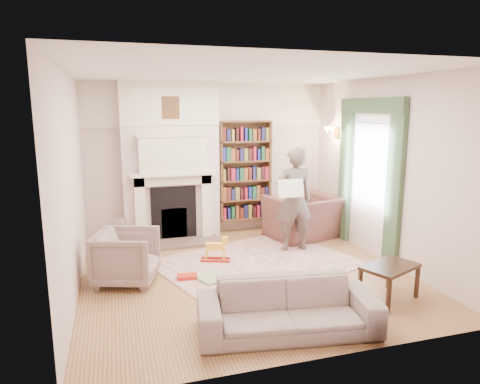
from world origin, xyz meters
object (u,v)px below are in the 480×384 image
object	(u,v)px
bookcase	(245,171)
sofa	(288,308)
paraffin_heater	(120,235)
rocking_horse	(215,249)
armchair_reading	(303,217)
man_reading	(294,199)
armchair_left	(127,257)
coffee_table	(389,282)

from	to	relation	value
bookcase	sofa	distance (m)	3.98
bookcase	paraffin_heater	bearing A→B (deg)	-165.50
sofa	paraffin_heater	distance (m)	3.61
sofa	rocking_horse	size ratio (longest dim) A/B	4.15
rocking_horse	sofa	bearing A→B (deg)	-64.83
armchair_reading	man_reading	size ratio (longest dim) A/B	0.69
bookcase	rocking_horse	xyz separation A→B (m)	(-0.95, -1.52, -0.97)
bookcase	sofa	world-z (taller)	bookcase
bookcase	paraffin_heater	xyz separation A→B (m)	(-2.35, -0.61, -0.90)
armchair_left	rocking_horse	xyz separation A→B (m)	(1.33, 0.45, -0.16)
paraffin_heater	armchair_left	bearing A→B (deg)	-87.08
armchair_left	rocking_horse	size ratio (longest dim) A/B	1.75
paraffin_heater	coffee_table	bearing A→B (deg)	-41.99
coffee_table	armchair_left	bearing A→B (deg)	131.35
armchair_reading	armchair_left	bearing A→B (deg)	6.54
sofa	armchair_reading	bearing A→B (deg)	71.27
sofa	coffee_table	xyz separation A→B (m)	(1.50, 0.37, -0.05)
man_reading	coffee_table	world-z (taller)	man_reading
bookcase	armchair_left	world-z (taller)	bookcase
armchair_left	coffee_table	size ratio (longest dim) A/B	1.14
bookcase	rocking_horse	size ratio (longest dim) A/B	4.07
man_reading	bookcase	bearing A→B (deg)	-70.19
armchair_reading	paraffin_heater	distance (m)	3.24
armchair_left	man_reading	xyz separation A→B (m)	(2.71, 0.62, 0.50)
paraffin_heater	armchair_reading	bearing A→B (deg)	-2.43
sofa	rocking_horse	bearing A→B (deg)	104.65
man_reading	armchair_reading	bearing A→B (deg)	-124.94
bookcase	man_reading	xyz separation A→B (m)	(0.43, -1.34, -0.31)
coffee_table	sofa	bearing A→B (deg)	170.73
man_reading	rocking_horse	distance (m)	1.54
man_reading	rocking_horse	size ratio (longest dim) A/B	3.82
man_reading	rocking_horse	world-z (taller)	man_reading
coffee_table	rocking_horse	world-z (taller)	coffee_table
coffee_table	paraffin_heater	bearing A→B (deg)	114.94
sofa	man_reading	size ratio (longest dim) A/B	1.09
armchair_reading	man_reading	world-z (taller)	man_reading
bookcase	armchair_left	size ratio (longest dim) A/B	2.32
sofa	rocking_horse	distance (m)	2.31
coffee_table	bookcase	bearing A→B (deg)	80.05
paraffin_heater	man_reading	bearing A→B (deg)	-14.84
armchair_reading	armchair_left	size ratio (longest dim) A/B	1.49
coffee_table	rocking_horse	distance (m)	2.60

